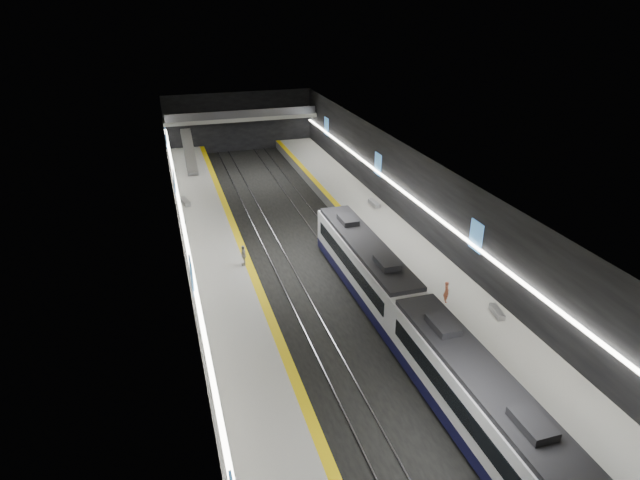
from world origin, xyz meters
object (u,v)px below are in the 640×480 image
object	(u,v)px
train	(410,318)
bench_left_far	(185,202)
passenger_right_a	(446,292)
escalator	(189,152)
passenger_left_a	(244,255)
bench_right_near	(497,312)
bench_right_far	(374,203)

from	to	relation	value
train	bench_left_far	xyz separation A→B (m)	(-11.56, 26.76, -0.95)
bench_left_far	passenger_right_a	world-z (taller)	passenger_right_a
escalator	passenger_left_a	distance (m)	26.95
bench_right_near	escalator	bearing A→B (deg)	124.52
bench_right_far	passenger_left_a	xyz separation A→B (m)	(-14.41, -8.68, 0.60)
escalator	bench_right_near	bearing A→B (deg)	-66.86
passenger_left_a	bench_left_far	bearing A→B (deg)	-165.19
bench_left_far	bench_right_near	world-z (taller)	bench_left_far
bench_right_far	passenger_right_a	xyz separation A→B (m)	(-2.15, -18.08, 0.54)
train	escalator	xyz separation A→B (m)	(-10.00, 39.01, 0.70)
train	bench_left_far	world-z (taller)	train
passenger_left_a	bench_right_near	bearing A→B (deg)	52.95
passenger_right_a	passenger_left_a	bearing A→B (deg)	62.75
bench_left_far	passenger_left_a	size ratio (longest dim) A/B	1.20
bench_right_near	bench_left_far	bearing A→B (deg)	135.77
escalator	passenger_left_a	bearing A→B (deg)	-86.10
escalator	passenger_right_a	bearing A→B (deg)	-68.76
bench_right_near	passenger_right_a	xyz separation A→B (m)	(-2.44, 2.43, 0.57)
escalator	bench_right_far	bearing A→B (deg)	-48.23
bench_right_far	bench_left_far	bearing A→B (deg)	160.16
train	bench_right_far	size ratio (longest dim) A/B	16.09
bench_left_far	train	bearing A→B (deg)	-79.14
train	passenger_left_a	distance (m)	14.64
bench_left_far	bench_right_far	bearing A→B (deg)	-30.95
bench_right_far	passenger_left_a	distance (m)	16.83
bench_right_near	passenger_left_a	world-z (taller)	passenger_left_a
escalator	passenger_right_a	size ratio (longest dim) A/B	5.20
escalator	passenger_right_a	xyz separation A→B (m)	(14.09, -36.26, -1.13)
passenger_right_a	passenger_left_a	size ratio (longest dim) A/B	0.93
train	passenger_left_a	xyz separation A→B (m)	(-8.17, 12.15, -0.37)
train	escalator	world-z (taller)	escalator
bench_left_far	passenger_left_a	world-z (taller)	passenger_left_a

